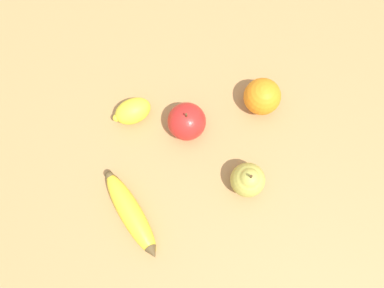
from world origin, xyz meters
name	(u,v)px	position (x,y,z in m)	size (l,w,h in m)	color
ground_plane	(170,131)	(0.00, 0.00, 0.00)	(3.00, 3.00, 0.00)	#A87A47
banana	(131,214)	(0.15, -0.12, 0.02)	(0.20, 0.09, 0.04)	yellow
orange	(262,97)	(-0.01, 0.21, 0.04)	(0.08, 0.08, 0.08)	orange
pear	(248,180)	(0.15, 0.12, 0.04)	(0.07, 0.07, 0.09)	#B7AD47
apple	(186,120)	(0.00, 0.04, 0.04)	(0.08, 0.08, 0.09)	red
lemon	(133,111)	(-0.06, -0.06, 0.03)	(0.06, 0.09, 0.05)	yellow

